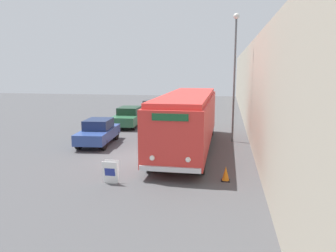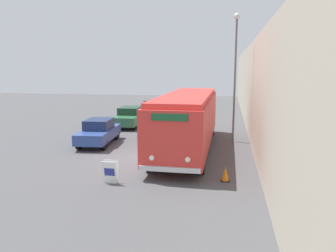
% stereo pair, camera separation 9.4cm
% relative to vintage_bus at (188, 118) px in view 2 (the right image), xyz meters
% --- Properties ---
extents(ground_plane, '(80.00, 80.00, 0.00)m').
position_rel_vintage_bus_xyz_m(ground_plane, '(-2.17, -2.29, -1.78)').
color(ground_plane, '#4C4C4F').
extents(building_wall_right, '(0.30, 60.00, 6.28)m').
position_rel_vintage_bus_xyz_m(building_wall_right, '(3.77, 7.71, 1.36)').
color(building_wall_right, '#B2A893').
rests_on(building_wall_right, ground_plane).
extents(vintage_bus, '(2.63, 11.61, 3.16)m').
position_rel_vintage_bus_xyz_m(vintage_bus, '(0.00, 0.00, 0.00)').
color(vintage_bus, black).
rests_on(vintage_bus, ground_plane).
extents(sign_board, '(0.61, 0.35, 0.93)m').
position_rel_vintage_bus_xyz_m(sign_board, '(-2.33, -6.16, -1.33)').
color(sign_board, gray).
rests_on(sign_board, ground_plane).
extents(streetlamp, '(0.36, 0.36, 7.79)m').
position_rel_vintage_bus_xyz_m(streetlamp, '(2.56, 2.49, 3.13)').
color(streetlamp, '#595E60').
rests_on(streetlamp, ground_plane).
extents(parked_car_near, '(2.06, 4.34, 1.52)m').
position_rel_vintage_bus_xyz_m(parked_car_near, '(-5.46, 0.28, -1.02)').
color(parked_car_near, black).
rests_on(parked_car_near, ground_plane).
extents(parked_car_mid, '(2.03, 4.87, 1.52)m').
position_rel_vintage_bus_xyz_m(parked_car_mid, '(-5.50, 6.82, -1.02)').
color(parked_car_mid, black).
rests_on(parked_car_mid, ground_plane).
extents(parked_car_far, '(1.97, 4.35, 1.35)m').
position_rel_vintage_bus_xyz_m(parked_car_far, '(-5.49, 14.66, -1.08)').
color(parked_car_far, black).
rests_on(parked_car_far, ground_plane).
extents(traffic_cone, '(0.36, 0.36, 0.62)m').
position_rel_vintage_bus_xyz_m(traffic_cone, '(2.20, -5.09, -1.48)').
color(traffic_cone, black).
rests_on(traffic_cone, ground_plane).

